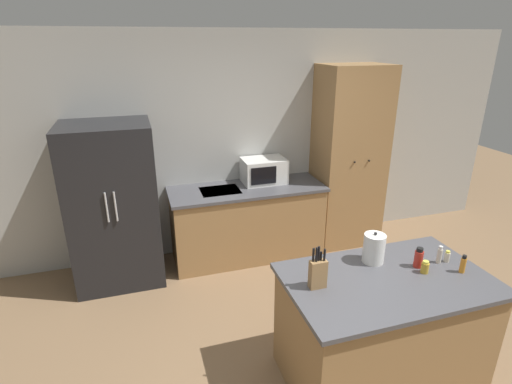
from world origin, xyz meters
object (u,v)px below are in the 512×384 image
(knife_block, at_px, (318,273))
(refrigerator, at_px, (114,205))
(pantry_cabinet, at_px, (349,158))
(spice_bottle_amber_oil, at_px, (425,267))
(spice_bottle_tall_dark, at_px, (419,258))
(spice_bottle_pale_salt, at_px, (447,257))
(kettle, at_px, (374,248))
(spice_bottle_green_herb, at_px, (463,264))
(spice_bottle_short_red, at_px, (439,255))
(microwave, at_px, (264,171))

(knife_block, bearing_deg, refrigerator, 124.37)
(pantry_cabinet, bearing_deg, knife_block, -124.05)
(pantry_cabinet, distance_m, spice_bottle_amber_oil, 2.23)
(spice_bottle_amber_oil, bearing_deg, knife_block, 175.30)
(spice_bottle_tall_dark, relative_size, spice_bottle_pale_salt, 1.72)
(pantry_cabinet, distance_m, knife_block, 2.52)
(refrigerator, xyz_separation_m, spice_bottle_pale_salt, (2.47, -1.99, 0.07))
(pantry_cabinet, xyz_separation_m, kettle, (-0.86, -1.90, -0.10))
(spice_bottle_amber_oil, xyz_separation_m, spice_bottle_green_herb, (0.27, -0.08, 0.02))
(refrigerator, bearing_deg, pantry_cabinet, 1.60)
(spice_bottle_amber_oil, height_order, spice_bottle_pale_salt, spice_bottle_amber_oil)
(refrigerator, bearing_deg, spice_bottle_short_red, -39.68)
(refrigerator, height_order, spice_bottle_tall_dark, refrigerator)
(refrigerator, relative_size, spice_bottle_pale_salt, 18.72)
(spice_bottle_green_herb, bearing_deg, refrigerator, 138.90)
(microwave, distance_m, spice_bottle_tall_dark, 2.21)
(spice_bottle_tall_dark, height_order, spice_bottle_short_red, spice_bottle_tall_dark)
(refrigerator, xyz_separation_m, spice_bottle_amber_oil, (2.20, -2.07, 0.08))
(refrigerator, xyz_separation_m, microwave, (1.70, 0.17, 0.17))
(spice_bottle_pale_salt, bearing_deg, spice_bottle_amber_oil, -163.32)
(kettle, bearing_deg, spice_bottle_short_red, -19.11)
(knife_block, xyz_separation_m, spice_bottle_tall_dark, (0.83, 0.01, -0.04))
(spice_bottle_pale_salt, distance_m, kettle, 0.57)
(spice_bottle_short_red, distance_m, spice_bottle_green_herb, 0.18)
(spice_bottle_green_herb, bearing_deg, pantry_cabinet, 81.95)
(pantry_cabinet, height_order, knife_block, pantry_cabinet)
(spice_bottle_tall_dark, height_order, spice_bottle_amber_oil, spice_bottle_tall_dark)
(spice_bottle_short_red, bearing_deg, spice_bottle_amber_oil, -156.55)
(knife_block, relative_size, spice_bottle_tall_dark, 1.97)
(knife_block, height_order, kettle, knife_block)
(kettle, bearing_deg, spice_bottle_pale_salt, -17.29)
(microwave, height_order, knife_block, knife_block)
(refrigerator, distance_m, spice_bottle_tall_dark, 2.97)
(spice_bottle_amber_oil, bearing_deg, spice_bottle_tall_dark, 86.81)
(pantry_cabinet, height_order, kettle, pantry_cabinet)
(spice_bottle_short_red, xyz_separation_m, spice_bottle_pale_salt, (0.07, -0.01, -0.02))
(refrigerator, bearing_deg, knife_block, -55.63)
(pantry_cabinet, height_order, microwave, pantry_cabinet)
(microwave, height_order, spice_bottle_green_herb, microwave)
(knife_block, height_order, spice_bottle_pale_salt, knife_block)
(spice_bottle_tall_dark, bearing_deg, microwave, 103.01)
(pantry_cabinet, relative_size, kettle, 8.82)
(spice_bottle_short_red, xyz_separation_m, spice_bottle_amber_oil, (-0.20, -0.09, -0.02))
(spice_bottle_pale_salt, relative_size, kettle, 0.37)
(spice_bottle_short_red, height_order, spice_bottle_pale_salt, spice_bottle_short_red)
(spice_bottle_tall_dark, xyz_separation_m, kettle, (-0.28, 0.17, 0.04))
(refrigerator, bearing_deg, microwave, 5.57)
(spice_bottle_amber_oil, xyz_separation_m, spice_bottle_pale_salt, (0.27, 0.08, -0.00))
(knife_block, distance_m, spice_bottle_green_herb, 1.10)
(spice_bottle_short_red, height_order, kettle, kettle)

